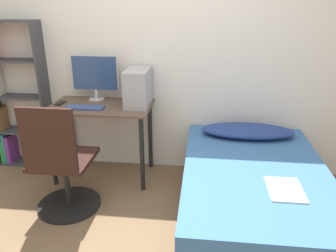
{
  "coord_description": "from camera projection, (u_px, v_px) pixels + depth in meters",
  "views": [
    {
      "loc": [
        0.54,
        -1.84,
        1.76
      ],
      "look_at": [
        0.25,
        0.72,
        0.75
      ],
      "focal_mm": 35.0,
      "sensor_mm": 36.0,
      "label": 1
    }
  ],
  "objects": [
    {
      "name": "pc_tower",
      "position": [
        138.0,
        87.0,
        3.17
      ],
      "size": [
        0.22,
        0.41,
        0.35
      ],
      "color": "#99999E",
      "rests_on": "desk"
    },
    {
      "name": "monitor",
      "position": [
        95.0,
        75.0,
        3.3
      ],
      "size": [
        0.48,
        0.16,
        0.46
      ],
      "color": "#B7B7BC",
      "rests_on": "desk"
    },
    {
      "name": "bed",
      "position": [
        253.0,
        195.0,
        2.69
      ],
      "size": [
        1.17,
        1.8,
        0.51
      ],
      "color": "#4C3D2D",
      "rests_on": "ground_plane"
    },
    {
      "name": "keyboard",
      "position": [
        85.0,
        108.0,
        3.11
      ],
      "size": [
        0.36,
        0.13,
        0.02
      ],
      "color": "#33477A",
      "rests_on": "desk"
    },
    {
      "name": "bookshelf",
      "position": [
        11.0,
        99.0,
        3.49
      ],
      "size": [
        0.61,
        0.22,
        1.56
      ],
      "color": "#38383D",
      "rests_on": "ground_plane"
    },
    {
      "name": "phone",
      "position": [
        60.0,
        103.0,
        3.26
      ],
      "size": [
        0.07,
        0.14,
        0.01
      ],
      "color": "black",
      "rests_on": "desk"
    },
    {
      "name": "pillow",
      "position": [
        247.0,
        131.0,
        3.17
      ],
      "size": [
        0.89,
        0.36,
        0.11
      ],
      "color": "navy",
      "rests_on": "bed"
    },
    {
      "name": "office_chair",
      "position": [
        62.0,
        171.0,
        2.77
      ],
      "size": [
        0.56,
        0.56,
        1.01
      ],
      "color": "black",
      "rests_on": "ground_plane"
    },
    {
      "name": "desk",
      "position": [
        102.0,
        118.0,
        3.26
      ],
      "size": [
        0.99,
        0.58,
        0.78
      ],
      "color": "brown",
      "rests_on": "ground_plane"
    },
    {
      "name": "wall_back",
      "position": [
        151.0,
        53.0,
        3.28
      ],
      "size": [
        8.0,
        0.05,
        2.5
      ],
      "color": "silver",
      "rests_on": "ground_plane"
    },
    {
      "name": "magazine",
      "position": [
        285.0,
        189.0,
        2.29
      ],
      "size": [
        0.24,
        0.32,
        0.01
      ],
      "color": "silver",
      "rests_on": "bed"
    }
  ]
}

